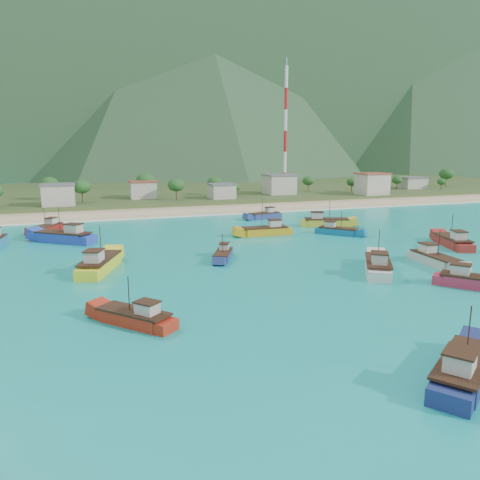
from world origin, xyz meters
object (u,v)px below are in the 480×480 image
object	(u,v)px
boat_12	(453,242)
boat_8	(47,229)
boat_6	(463,372)
boat_15	(338,232)
boat_2	(135,319)
boat_7	(223,256)
boat_28	(474,283)
boat_24	(100,265)
boat_17	(378,267)
boat_11	(65,237)
boat_0	(265,216)
boat_26	(434,260)
boat_9	(266,231)
radio_tower	(285,131)
boat_20	(325,223)

from	to	relation	value
boat_12	boat_8	bearing A→B (deg)	168.54
boat_6	boat_15	xyz separation A→B (m)	(25.09, 62.18, -0.21)
boat_2	boat_7	size ratio (longest dim) A/B	1.08
boat_2	boat_28	world-z (taller)	boat_28
boat_24	boat_2	bearing A→B (deg)	-63.17
boat_6	boat_17	xyz separation A→B (m)	(14.13, 31.75, 0.06)
boat_7	boat_11	bearing A→B (deg)	-17.13
boat_24	boat_12	bearing A→B (deg)	17.84
boat_0	boat_26	world-z (taller)	boat_26
boat_8	boat_12	world-z (taller)	boat_12
boat_17	boat_24	world-z (taller)	boat_24
boat_15	boat_7	bearing A→B (deg)	-18.61
boat_24	boat_0	bearing A→B (deg)	64.28
boat_8	boat_28	distance (m)	88.64
boat_0	boat_6	xyz separation A→B (m)	(-18.70, -89.89, 0.17)
boat_9	boat_28	bearing A→B (deg)	-161.31
boat_26	boat_28	bearing A→B (deg)	75.94
boat_28	boat_24	bearing A→B (deg)	-68.85
boat_8	boat_12	bearing A→B (deg)	179.68
boat_7	boat_9	xyz separation A→B (m)	(15.54, 18.16, 0.32)
radio_tower	boat_2	bearing A→B (deg)	-121.44
boat_9	boat_26	bearing A→B (deg)	-150.44
boat_8	boat_9	distance (m)	50.38
boat_6	boat_7	world-z (taller)	boat_6
boat_11	boat_24	distance (m)	26.43
boat_7	boat_24	xyz separation A→B (m)	(-20.91, -1.44, 0.45)
radio_tower	boat_2	xyz separation A→B (m)	(-71.57, -117.07, -24.57)
boat_0	boat_20	world-z (taller)	boat_20
boat_20	boat_26	world-z (taller)	boat_20
boat_11	boat_28	xyz separation A→B (m)	(54.57, -52.48, -0.27)
boat_7	boat_28	xyz separation A→B (m)	(28.00, -28.10, 0.22)
boat_20	boat_2	bearing A→B (deg)	-25.66
boat_2	boat_15	bearing A→B (deg)	-2.24
boat_0	boat_7	distance (m)	48.19
boat_0	boat_28	distance (m)	69.54
boat_8	boat_9	bearing A→B (deg)	-174.25
boat_2	boat_17	size ratio (longest dim) A/B	0.77
boat_6	boat_15	distance (m)	67.05
boat_2	boat_12	world-z (taller)	boat_12
boat_8	boat_11	distance (m)	14.60
boat_11	boat_12	world-z (taller)	boat_11
radio_tower	boat_15	world-z (taller)	radio_tower
boat_0	boat_15	size ratio (longest dim) A/B	1.15
boat_12	boat_15	bearing A→B (deg)	146.00
boat_12	boat_28	xyz separation A→B (m)	(-17.72, -22.85, -0.12)
boat_17	boat_20	world-z (taller)	boat_17
boat_12	boat_20	bearing A→B (deg)	130.15
boat_6	boat_20	world-z (taller)	boat_20
boat_6	boat_2	bearing A→B (deg)	-167.33
boat_6	boat_9	world-z (taller)	boat_6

